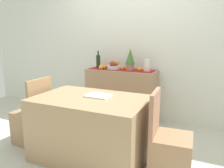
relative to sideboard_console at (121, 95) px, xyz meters
name	(u,v)px	position (x,y,z in m)	size (l,w,h in m)	color
ground_plane	(102,144)	(0.11, -0.92, -0.45)	(6.40, 6.40, 0.02)	beige
room_wall_rear	(133,40)	(0.11, 0.26, 0.91)	(6.40, 0.06, 2.70)	silver
sideboard_console	(121,95)	(0.00, 0.00, 0.00)	(1.17, 0.42, 0.88)	tan
table_runner	(121,70)	(0.00, 0.00, 0.44)	(1.10, 0.32, 0.01)	maroon
fruit_bowl	(114,67)	(-0.14, 0.00, 0.47)	(0.24, 0.24, 0.06)	silver
apple_right	(113,63)	(-0.17, 0.02, 0.54)	(0.07, 0.07, 0.07)	#A63F2D
apple_center	(112,64)	(-0.14, -0.08, 0.54)	(0.07, 0.07, 0.07)	#A82E1A
apple_upper	(115,64)	(-0.12, -0.02, 0.54)	(0.07, 0.07, 0.07)	#B53A2C
apple_left	(117,63)	(-0.10, 0.05, 0.54)	(0.08, 0.08, 0.08)	#959C38
wine_bottle	(98,61)	(-0.43, 0.00, 0.56)	(0.07, 0.07, 0.30)	#202E16
ceramic_vase	(147,65)	(0.43, 0.00, 0.53)	(0.10, 0.10, 0.19)	silver
potted_plant	(130,59)	(0.15, 0.00, 0.63)	(0.15, 0.15, 0.35)	#A87158
orange_loose_end	(123,68)	(0.03, -0.03, 0.48)	(0.07, 0.07, 0.07)	orange
orange_loose_mid	(140,69)	(0.33, -0.05, 0.47)	(0.07, 0.07, 0.07)	orange
orange_loose_far	(101,67)	(-0.32, -0.12, 0.48)	(0.08, 0.08, 0.08)	orange
orange_loose_near_bowl	(105,67)	(-0.29, -0.04, 0.47)	(0.07, 0.07, 0.07)	orange
dining_table	(91,128)	(0.15, -1.28, -0.07)	(1.29, 0.84, 0.74)	tan
open_book	(98,96)	(0.20, -1.20, 0.31)	(0.28, 0.21, 0.02)	white
chair_near_window	(33,124)	(-0.76, -1.28, -0.17)	(0.42, 0.42, 0.90)	#9F7957
chair_by_corner	(169,153)	(1.06, -1.28, -0.17)	(0.43, 0.43, 0.90)	#A27A56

